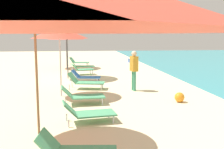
# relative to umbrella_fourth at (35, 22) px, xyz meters

# --- Properties ---
(umbrella_fourth) EXTENTS (2.33, 2.33, 2.77)m
(umbrella_fourth) POSITION_rel_umbrella_fourth_xyz_m (0.00, 0.00, 0.00)
(umbrella_fourth) COLOR olive
(umbrella_fourth) RESTS_ON ground
(lounger_fourth_shoreside) EXTENTS (1.41, 0.79, 0.57)m
(lounger_fourth_shoreside) POSITION_rel_umbrella_fourth_xyz_m (1.07, 1.12, -2.23)
(lounger_fourth_shoreside) COLOR #4CA572
(lounger_fourth_shoreside) RESTS_ON ground
(umbrella_fifth) EXTENTS (2.04, 2.04, 2.59)m
(umbrella_fifth) POSITION_rel_umbrella_fourth_xyz_m (0.20, 4.31, -0.19)
(umbrella_fifth) COLOR silver
(umbrella_fifth) RESTS_ON ground
(lounger_fifth_shoreside) EXTENTS (1.58, 0.89, 0.69)m
(lounger_fifth_shoreside) POSITION_rel_umbrella_fourth_xyz_m (1.11, 5.53, -2.19)
(lounger_fifth_shoreside) COLOR #4CA572
(lounger_fifth_shoreside) RESTS_ON ground
(lounger_fifth_inland) EXTENTS (1.42, 0.72, 0.60)m
(lounger_fifth_inland) POSITION_rel_umbrella_fourth_xyz_m (0.94, 3.01, -2.21)
(lounger_fifth_inland) COLOR #4CA572
(lounger_fifth_inland) RESTS_ON ground
(umbrella_sixth) EXTENTS (2.45, 2.45, 3.02)m
(umbrella_sixth) POSITION_rel_umbrella_fourth_xyz_m (0.29, 8.41, 0.16)
(umbrella_sixth) COLOR #4C4C51
(umbrella_sixth) RESTS_ON ground
(lounger_sixth_shoreside) EXTENTS (1.31, 0.86, 0.63)m
(lounger_sixth_shoreside) POSITION_rel_umbrella_fourth_xyz_m (1.02, 9.64, -2.17)
(lounger_sixth_shoreside) COLOR #4CA572
(lounger_sixth_shoreside) RESTS_ON ground
(lounger_sixth_inland) EXTENTS (1.43, 0.80, 0.58)m
(lounger_sixth_inland) POSITION_rel_umbrella_fourth_xyz_m (1.15, 7.30, -2.24)
(lounger_sixth_inland) COLOR blue
(lounger_sixth_inland) RESTS_ON ground
(umbrella_farthest) EXTENTS (2.41, 2.41, 2.61)m
(umbrella_farthest) POSITION_rel_umbrella_fourth_xyz_m (0.06, 12.79, -0.26)
(umbrella_farthest) COLOR #4C4C51
(umbrella_farthest) RESTS_ON ground
(lounger_farthest_shoreside) EXTENTS (1.46, 0.84, 0.63)m
(lounger_farthest_shoreside) POSITION_rel_umbrella_fourth_xyz_m (0.85, 14.05, -2.21)
(lounger_farthest_shoreside) COLOR #4CA572
(lounger_farthest_shoreside) RESTS_ON ground
(lounger_farthest_inland) EXTENTS (1.55, 0.75, 0.67)m
(lounger_farthest_inland) POSITION_rel_umbrella_fourth_xyz_m (1.02, 11.65, -2.21)
(lounger_farthest_inland) COLOR #4CA572
(lounger_farthest_inland) RESTS_ON ground
(person_walking_near) EXTENTS (0.29, 0.40, 1.60)m
(person_walking_near) POSITION_rel_umbrella_fourth_xyz_m (3.05, 4.95, -1.54)
(person_walking_near) COLOR #3F9972
(person_walking_near) RESTS_ON ground
(beach_ball) EXTENTS (0.33, 0.33, 0.33)m
(beach_ball) POSITION_rel_umbrella_fourth_xyz_m (4.19, 2.89, -2.34)
(beach_ball) COLOR orange
(beach_ball) RESTS_ON ground
(cooler_box) EXTENTS (0.46, 0.61, 0.37)m
(cooler_box) POSITION_rel_umbrella_fourth_xyz_m (5.06, 15.90, -2.32)
(cooler_box) COLOR #2659B2
(cooler_box) RESTS_ON ground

